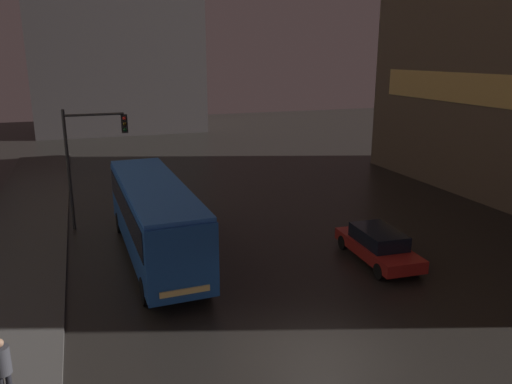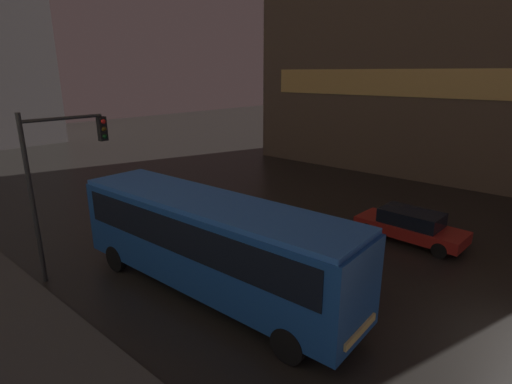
{
  "view_description": "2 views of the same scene",
  "coord_description": "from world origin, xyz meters",
  "px_view_note": "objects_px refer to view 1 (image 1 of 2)",
  "views": [
    {
      "loc": [
        -5.94,
        -11.23,
        8.5
      ],
      "look_at": [
        0.95,
        8.28,
        2.77
      ],
      "focal_mm": 35.0,
      "sensor_mm": 36.0,
      "label": 1
    },
    {
      "loc": [
        -11.4,
        -0.01,
        7.21
      ],
      "look_at": [
        2.37,
        11.97,
        1.73
      ],
      "focal_mm": 28.0,
      "sensor_mm": 36.0,
      "label": 2
    }
  ],
  "objects_px": {
    "pedestrian_mid": "(2,365)",
    "traffic_light_main": "(89,149)",
    "car_taxi": "(378,245)",
    "bus_near": "(154,213)"
  },
  "relations": [
    {
      "from": "pedestrian_mid",
      "to": "traffic_light_main",
      "type": "bearing_deg",
      "value": 25.4
    },
    {
      "from": "traffic_light_main",
      "to": "car_taxi",
      "type": "bearing_deg",
      "value": -37.5
    },
    {
      "from": "bus_near",
      "to": "traffic_light_main",
      "type": "relative_size",
      "value": 1.81
    },
    {
      "from": "pedestrian_mid",
      "to": "bus_near",
      "type": "bearing_deg",
      "value": 5.74
    },
    {
      "from": "pedestrian_mid",
      "to": "traffic_light_main",
      "type": "relative_size",
      "value": 0.3
    },
    {
      "from": "pedestrian_mid",
      "to": "traffic_light_main",
      "type": "height_order",
      "value": "traffic_light_main"
    },
    {
      "from": "bus_near",
      "to": "car_taxi",
      "type": "distance_m",
      "value": 9.53
    },
    {
      "from": "bus_near",
      "to": "car_taxi",
      "type": "xyz_separation_m",
      "value": [
        8.81,
        -3.4,
        -1.33
      ]
    },
    {
      "from": "bus_near",
      "to": "pedestrian_mid",
      "type": "xyz_separation_m",
      "value": [
        -4.92,
        -8.29,
        -0.82
      ]
    },
    {
      "from": "traffic_light_main",
      "to": "pedestrian_mid",
      "type": "bearing_deg",
      "value": -100.99
    }
  ]
}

